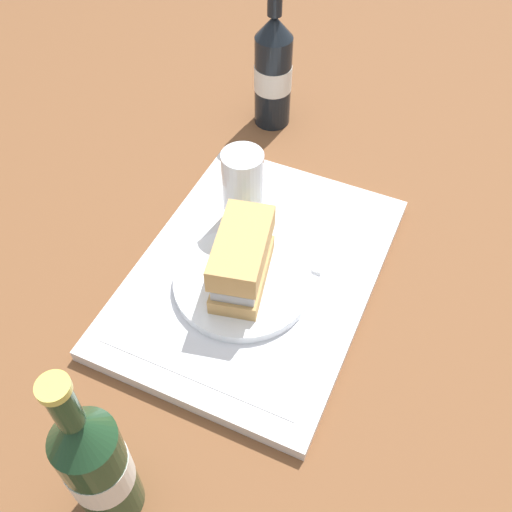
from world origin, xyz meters
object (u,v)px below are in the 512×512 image
at_px(plate, 243,282).
at_px(beer_bottle, 273,70).
at_px(beer_glass, 243,186).
at_px(second_bottle, 96,464).
at_px(sandwich, 243,257).

distance_m(plate, beer_bottle, 0.41).
distance_m(beer_glass, beer_bottle, 0.27).
xyz_separation_m(beer_glass, second_bottle, (-0.43, -0.04, 0.02)).
distance_m(sandwich, second_bottle, 0.32).
height_order(beer_glass, second_bottle, second_bottle).
bearing_deg(sandwich, beer_glass, 12.13).
height_order(beer_glass, beer_bottle, beer_bottle).
height_order(sandwich, second_bottle, second_bottle).
bearing_deg(beer_glass, second_bottle, -174.16).
distance_m(sandwich, beer_bottle, 0.40).
relative_size(beer_glass, beer_bottle, 0.47).
bearing_deg(second_bottle, beer_glass, 5.84).
xyz_separation_m(plate, beer_glass, (0.12, 0.05, 0.06)).
relative_size(plate, beer_bottle, 0.71).
height_order(sandwich, beer_bottle, beer_bottle).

